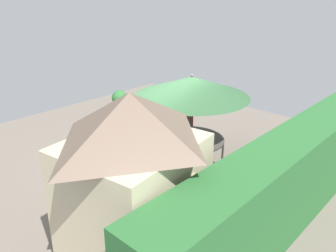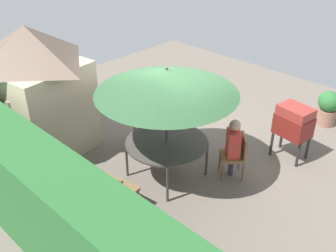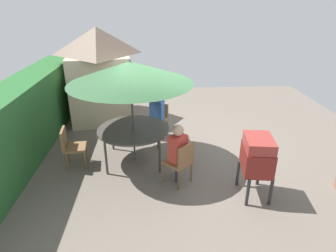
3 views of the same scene
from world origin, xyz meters
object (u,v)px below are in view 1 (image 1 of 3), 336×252
object	(u,v)px
patio_umbrella	(192,87)
chair_near_shed	(185,128)
garden_shed	(133,176)
person_in_red	(186,120)
person_in_blue	(136,148)
potted_plant_by_shed	(120,102)
patio_table	(190,140)
bbq_grill	(161,103)
chair_toward_hedge	(244,165)
chair_far_side	(133,160)

from	to	relation	value
patio_umbrella	chair_near_shed	distance (m)	2.06
garden_shed	person_in_red	xyz separation A→B (m)	(-3.69, -2.02, -0.61)
person_in_blue	chair_near_shed	bearing A→B (deg)	-169.24
garden_shed	potted_plant_by_shed	distance (m)	6.81
patio_table	bbq_grill	distance (m)	2.71
chair_toward_hedge	bbq_grill	bearing A→B (deg)	-108.89
patio_table	person_in_blue	world-z (taller)	person_in_blue
chair_far_side	garden_shed	bearing A→B (deg)	48.78
patio_table	person_in_red	world-z (taller)	person_in_red
garden_shed	person_in_red	distance (m)	4.25
bbq_grill	person_in_blue	bearing A→B (deg)	33.60
person_in_blue	patio_umbrella	bearing A→B (deg)	155.28
chair_near_shed	chair_toward_hedge	xyz separation A→B (m)	(0.81, 2.34, 0.00)
patio_table	chair_toward_hedge	size ratio (longest dim) A/B	1.77
garden_shed	chair_near_shed	xyz separation A→B (m)	(-3.75, -2.08, -0.88)
garden_shed	potted_plant_by_shed	world-z (taller)	garden_shed
garden_shed	chair_far_side	size ratio (longest dim) A/B	3.04
bbq_grill	person_in_red	xyz separation A→B (m)	(0.51, 1.39, -0.06)
chair_far_side	person_in_blue	size ratio (longest dim) A/B	0.71
garden_shed	chair_near_shed	distance (m)	4.38
patio_umbrella	potted_plant_by_shed	distance (m)	4.71
person_in_red	chair_far_side	bearing A→B (deg)	8.23
patio_table	chair_far_side	distance (m)	1.43
bbq_grill	potted_plant_by_shed	distance (m)	1.95
chair_far_side	person_in_blue	xyz separation A→B (m)	(-0.08, 0.04, 0.26)
garden_shed	chair_toward_hedge	distance (m)	3.08
bbq_grill	chair_far_side	bearing A→B (deg)	32.29
chair_toward_hedge	person_in_red	world-z (taller)	person_in_red
patio_table	chair_far_side	world-z (taller)	chair_far_side
patio_table	chair_far_side	xyz separation A→B (m)	(1.28, -0.59, -0.23)
chair_near_shed	person_in_red	bearing A→B (deg)	44.88
patio_table	chair_far_side	bearing A→B (deg)	-24.72
person_in_red	person_in_blue	xyz separation A→B (m)	(2.12, 0.35, 0.00)
patio_umbrella	bbq_grill	world-z (taller)	patio_umbrella
chair_near_shed	person_in_red	world-z (taller)	person_in_red
patio_umbrella	chair_far_side	xyz separation A→B (m)	(1.28, -0.59, -1.54)
patio_umbrella	potted_plant_by_shed	bearing A→B (deg)	-107.88
patio_table	chair_near_shed	xyz separation A→B (m)	(-0.97, -0.97, -0.23)
chair_toward_hedge	person_in_red	size ratio (longest dim) A/B	0.71
chair_far_side	chair_toward_hedge	size ratio (longest dim) A/B	1.00
chair_far_side	person_in_red	world-z (taller)	person_in_red
patio_umbrella	person_in_red	world-z (taller)	patio_umbrella
chair_near_shed	potted_plant_by_shed	distance (m)	3.27
person_in_red	person_in_blue	bearing A→B (deg)	9.48
chair_far_side	potted_plant_by_shed	xyz separation A→B (m)	(-2.64, -3.63, -0.06)
chair_near_shed	potted_plant_by_shed	xyz separation A→B (m)	(-0.39, -3.25, -0.06)
patio_table	chair_near_shed	world-z (taller)	chair_near_shed
person_in_blue	potted_plant_by_shed	bearing A→B (deg)	-125.02
patio_umbrella	person_in_blue	size ratio (longest dim) A/B	2.08
chair_near_shed	person_in_blue	bearing A→B (deg)	10.76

